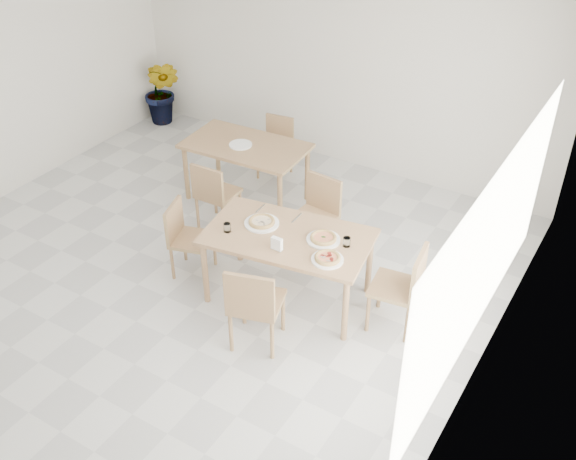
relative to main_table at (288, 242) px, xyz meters
The scene contains 22 objects.
room 2.13m from the main_table, 10.64° to the right, with size 7.28×7.00×7.00m.
main_table is the anchor object (origin of this frame).
chair_south 0.79m from the main_table, 81.23° to the right, with size 0.56×0.56×0.91m.
chair_north 0.90m from the main_table, 100.41° to the left, with size 0.47×0.47×0.87m.
chair_west 1.16m from the main_table, behind, with size 0.50×0.50×0.81m.
chair_east 1.17m from the main_table, ahead, with size 0.49×0.49×0.89m.
plate_margherita 0.35m from the main_table, 17.44° to the left, with size 0.32×0.32×0.02m, color white.
plate_mushroom 0.33m from the main_table, behind, with size 0.34×0.34×0.02m, color white.
plate_pepperoni 0.54m from the main_table, 16.51° to the right, with size 0.29×0.29×0.02m, color white.
pizza_margherita 0.36m from the main_table, 17.44° to the left, with size 0.28×0.28×0.03m.
pizza_mushroom 0.34m from the main_table, behind, with size 0.27×0.27×0.03m.
pizza_pepperoni 0.54m from the main_table, 16.51° to the right, with size 0.28×0.28×0.03m.
tumbler_a 0.60m from the main_table, 154.62° to the right, with size 0.07×0.07×0.09m, color white.
tumbler_b 0.59m from the main_table, 13.68° to the left, with size 0.07×0.07×0.09m, color white.
napkin_holder 0.29m from the main_table, 81.91° to the right, with size 0.12×0.06×0.13m.
fork_a 0.55m from the main_table, 152.46° to the left, with size 0.01×0.18×0.01m, color silver.
fork_b 0.32m from the main_table, 105.19° to the left, with size 0.02×0.19×0.01m, color silver.
second_table 1.95m from the main_table, 136.57° to the left, with size 1.49×0.91×0.75m.
chair_back_s 1.51m from the main_table, 155.67° to the left, with size 0.43×0.43×0.84m.
chair_back_n 2.55m from the main_table, 124.86° to the left, with size 0.43×0.43×0.77m.
plate_empty 1.94m from the main_table, 138.39° to the left, with size 0.27×0.27×0.02m, color white.
potted_plant 4.46m from the main_table, 146.10° to the left, with size 0.55×0.44×0.99m, color #217122.
Camera 1 is at (3.81, -3.82, 4.42)m, focal length 42.00 mm.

